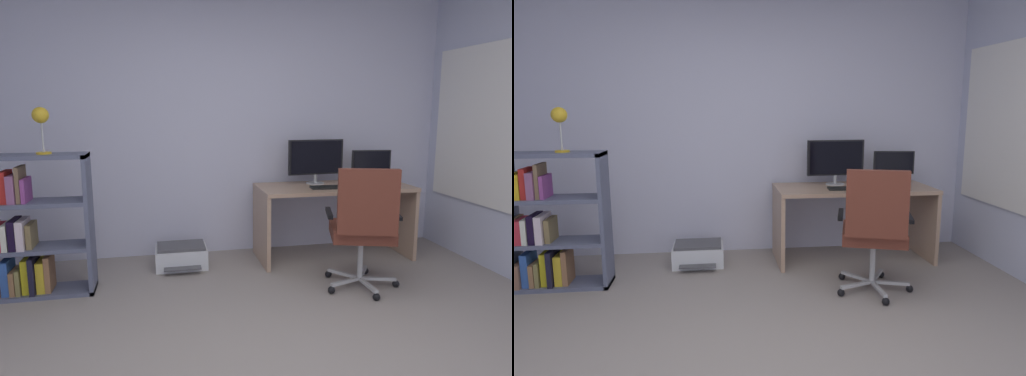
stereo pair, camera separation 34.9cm
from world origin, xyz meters
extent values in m
cube|color=silver|center=(0.00, 2.51, 1.30)|extent=(4.74, 0.10, 2.59)
cube|color=white|center=(2.36, 1.47, 1.31)|extent=(0.01, 1.56, 1.39)
cube|color=white|center=(2.36, 1.47, 1.31)|extent=(0.02, 1.64, 1.47)
cube|color=tan|center=(1.09, 2.04, 0.70)|extent=(1.49, 0.65, 0.04)
cube|color=tan|center=(0.36, 2.04, 0.34)|extent=(0.04, 0.62, 0.69)
cube|color=tan|center=(1.82, 2.04, 0.34)|extent=(0.04, 0.62, 0.69)
cylinder|color=#B2B5B7|center=(0.94, 2.18, 0.73)|extent=(0.18, 0.18, 0.01)
cylinder|color=#B2B5B7|center=(0.94, 2.18, 0.78)|extent=(0.03, 0.03, 0.10)
cube|color=black|center=(0.94, 2.18, 0.99)|extent=(0.57, 0.08, 0.34)
cube|color=black|center=(0.95, 2.16, 0.99)|extent=(0.53, 0.04, 0.32)
cylinder|color=#B2B5B7|center=(1.54, 2.18, 0.73)|extent=(0.18, 0.18, 0.01)
cylinder|color=#B2B5B7|center=(1.54, 2.18, 0.78)|extent=(0.03, 0.03, 0.10)
cube|color=black|center=(1.54, 2.18, 0.93)|extent=(0.40, 0.09, 0.23)
cube|color=black|center=(1.54, 2.16, 0.93)|extent=(0.37, 0.05, 0.21)
cube|color=black|center=(0.98, 1.90, 0.73)|extent=(0.35, 0.15, 0.02)
cube|color=black|center=(1.23, 1.92, 0.74)|extent=(0.07, 0.10, 0.03)
cube|color=#B7BABC|center=(1.17, 1.22, 0.07)|extent=(0.30, 0.12, 0.02)
sphere|color=black|center=(1.31, 1.17, 0.03)|extent=(0.06, 0.06, 0.06)
cube|color=#B7BABC|center=(1.11, 1.39, 0.07)|extent=(0.20, 0.26, 0.02)
sphere|color=black|center=(1.19, 1.51, 0.03)|extent=(0.06, 0.06, 0.06)
cube|color=#B7BABC|center=(0.93, 1.38, 0.07)|extent=(0.21, 0.26, 0.02)
sphere|color=black|center=(0.84, 1.50, 0.03)|extent=(0.06, 0.06, 0.06)
cube|color=#B7BABC|center=(0.88, 1.21, 0.07)|extent=(0.29, 0.13, 0.02)
sphere|color=black|center=(0.74, 1.17, 0.03)|extent=(0.06, 0.06, 0.06)
cube|color=#B7BABC|center=(1.02, 1.11, 0.07)|extent=(0.04, 0.30, 0.02)
sphere|color=black|center=(1.03, 0.96, 0.03)|extent=(0.06, 0.06, 0.06)
cylinder|color=#B7BABC|center=(1.02, 1.26, 0.25)|extent=(0.04, 0.04, 0.35)
cube|color=brown|center=(1.02, 1.26, 0.47)|extent=(0.61, 0.60, 0.10)
cube|color=brown|center=(0.94, 1.00, 0.77)|extent=(0.45, 0.20, 0.50)
cube|color=black|center=(0.77, 1.34, 0.62)|extent=(0.14, 0.33, 0.03)
cube|color=black|center=(1.28, 1.18, 0.62)|extent=(0.14, 0.33, 0.03)
cube|color=slate|center=(-1.14, 1.65, 0.56)|extent=(0.03, 0.29, 1.12)
cube|color=slate|center=(-1.51, 1.65, 1.11)|extent=(0.78, 0.29, 0.03)
cube|color=slate|center=(-1.51, 1.65, 0.02)|extent=(0.78, 0.29, 0.03)
cube|color=slate|center=(-1.51, 1.65, 0.38)|extent=(0.71, 0.29, 0.03)
cube|color=slate|center=(-1.51, 1.65, 0.74)|extent=(0.71, 0.29, 0.03)
cube|color=#845A47|center=(-1.83, 1.65, 0.13)|extent=(0.05, 0.26, 0.20)
cube|color=#315AB0|center=(-1.77, 1.66, 0.17)|extent=(0.06, 0.22, 0.27)
cube|color=#8E6542|center=(-1.72, 1.65, 0.13)|extent=(0.04, 0.22, 0.19)
cube|color=olive|center=(-1.68, 1.66, 0.13)|extent=(0.03, 0.25, 0.20)
cube|color=gold|center=(-1.62, 1.66, 0.17)|extent=(0.06, 0.21, 0.27)
cube|color=black|center=(-1.57, 1.65, 0.18)|extent=(0.04, 0.27, 0.29)
cube|color=gold|center=(-1.52, 1.66, 0.16)|extent=(0.06, 0.22, 0.25)
cube|color=#906342|center=(-1.46, 1.66, 0.18)|extent=(0.04, 0.21, 0.29)
cube|color=brown|center=(-1.84, 1.65, 0.50)|extent=(0.03, 0.26, 0.21)
cube|color=#C02B3A|center=(-1.79, 1.65, 0.49)|extent=(0.06, 0.22, 0.20)
cube|color=silver|center=(-1.74, 1.65, 0.50)|extent=(0.04, 0.24, 0.20)
cube|color=black|center=(-1.69, 1.65, 0.51)|extent=(0.05, 0.24, 0.23)
cube|color=silver|center=(-1.63, 1.65, 0.51)|extent=(0.05, 0.25, 0.23)
cube|color=olive|center=(-1.58, 1.66, 0.49)|extent=(0.04, 0.21, 0.19)
cube|color=gold|center=(-1.80, 1.65, 0.86)|extent=(0.03, 0.23, 0.21)
cube|color=gold|center=(-1.77, 1.65, 0.86)|extent=(0.04, 0.22, 0.20)
cube|color=red|center=(-1.72, 1.65, 0.88)|extent=(0.04, 0.21, 0.24)
cube|color=#8C5682|center=(-1.67, 1.65, 0.86)|extent=(0.06, 0.23, 0.21)
cube|color=#7F654A|center=(-1.62, 1.66, 0.90)|extent=(0.03, 0.22, 0.28)
cube|color=#8E418B|center=(-1.58, 1.65, 0.85)|extent=(0.03, 0.22, 0.18)
cylinder|color=gold|center=(-1.44, 1.65, 1.13)|extent=(0.11, 0.11, 0.02)
cylinder|color=silver|center=(-1.44, 1.65, 1.26)|extent=(0.01, 0.01, 0.24)
sphere|color=gold|center=(-1.44, 1.65, 1.42)|extent=(0.12, 0.12, 0.12)
cube|color=silver|center=(-0.41, 2.06, 0.09)|extent=(0.47, 0.34, 0.19)
cube|color=#4C4C51|center=(-0.41, 2.06, 0.20)|extent=(0.43, 0.31, 0.02)
cube|color=#4C4C51|center=(-0.41, 1.85, 0.06)|extent=(0.33, 0.10, 0.01)
camera|label=1|loc=(-0.57, -2.05, 1.47)|focal=31.69mm
camera|label=2|loc=(-0.23, -2.11, 1.47)|focal=31.69mm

